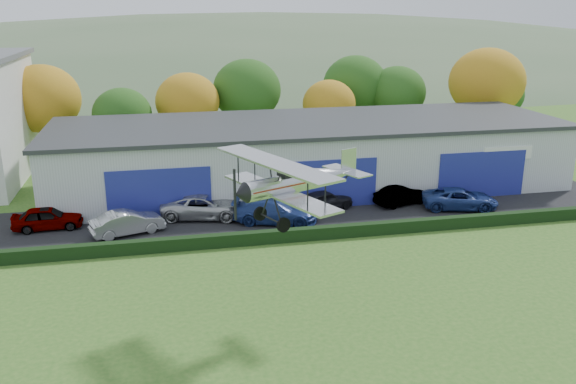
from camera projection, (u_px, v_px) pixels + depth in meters
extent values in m
cube|color=black|center=(305.00, 214.00, 42.58)|extent=(48.00, 9.00, 0.05)
cube|color=black|center=(323.00, 233.00, 37.98)|extent=(46.00, 0.60, 0.80)
cube|color=#B2B7BC|center=(309.00, 155.00, 48.79)|extent=(40.00, 12.00, 5.00)
cube|color=#2D3033|center=(310.00, 123.00, 48.00)|extent=(40.60, 12.60, 0.30)
cube|color=navy|center=(160.00, 195.00, 40.95)|extent=(7.00, 0.12, 3.60)
cube|color=navy|center=(330.00, 184.00, 43.34)|extent=(7.00, 0.12, 3.60)
cube|color=navy|center=(482.00, 175.00, 45.73)|extent=(7.00, 0.12, 3.60)
cylinder|color=#3D2614|center=(48.00, 147.00, 55.88)|extent=(0.36, 0.36, 3.15)
ellipsoid|color=#944E12|center=(42.00, 99.00, 54.57)|extent=(6.84, 6.84, 6.16)
cylinder|color=#3D2614|center=(125.00, 152.00, 55.51)|extent=(0.36, 0.36, 2.45)
ellipsoid|color=#1E4C14|center=(122.00, 114.00, 54.49)|extent=(5.32, 5.32, 4.79)
cylinder|color=#3D2614|center=(190.00, 142.00, 58.53)|extent=(0.36, 0.36, 2.80)
ellipsoid|color=#944E12|center=(188.00, 102.00, 57.36)|extent=(6.08, 6.08, 5.47)
cylinder|color=#3D2614|center=(248.00, 134.00, 61.54)|extent=(0.36, 0.36, 3.15)
ellipsoid|color=#1E4C14|center=(247.00, 90.00, 60.22)|extent=(6.84, 6.84, 6.16)
cylinder|color=#3D2614|center=(328.00, 138.00, 61.37)|extent=(0.36, 0.36, 2.45)
ellipsoid|color=#944E12|center=(329.00, 104.00, 60.35)|extent=(5.32, 5.32, 4.79)
cylinder|color=#3D2614|center=(395.00, 129.00, 64.78)|extent=(0.36, 0.36, 2.80)
ellipsoid|color=#1E4C14|center=(397.00, 92.00, 63.61)|extent=(6.08, 6.08, 5.47)
cylinder|color=#3D2614|center=(482.00, 130.00, 62.54)|extent=(0.36, 0.36, 3.50)
ellipsoid|color=#944E12|center=(487.00, 82.00, 61.07)|extent=(7.60, 7.60, 6.84)
cylinder|color=#3D2614|center=(496.00, 126.00, 67.23)|extent=(0.36, 0.36, 2.45)
ellipsoid|color=#1E4C14|center=(499.00, 95.00, 66.20)|extent=(5.32, 5.32, 4.79)
cylinder|color=#3D2614|center=(354.00, 126.00, 65.80)|extent=(0.36, 0.36, 3.15)
ellipsoid|color=#1E4C14|center=(355.00, 84.00, 64.49)|extent=(6.84, 6.84, 6.16)
ellipsoid|color=#4C6642|center=(262.00, 121.00, 161.71)|extent=(320.00, 196.00, 56.00)
ellipsoid|color=#4C6642|center=(500.00, 93.00, 174.04)|extent=(240.00, 126.00, 36.00)
imported|color=gray|center=(47.00, 218.00, 39.42)|extent=(4.50, 1.99, 1.51)
imported|color=silver|center=(127.00, 223.00, 38.53)|extent=(4.93, 3.06, 1.53)
imported|color=silver|center=(204.00, 206.00, 41.52)|extent=(6.29, 3.88, 1.63)
imported|color=navy|center=(275.00, 211.00, 40.54)|extent=(6.07, 3.95, 1.64)
imported|color=black|center=(324.00, 200.00, 43.01)|extent=(4.73, 3.34, 1.50)
imported|color=gray|center=(402.00, 195.00, 44.31)|extent=(4.51, 2.70, 1.40)
imported|color=navy|center=(460.00, 199.00, 43.38)|extent=(5.79, 3.78, 1.48)
cylinder|color=silver|center=(283.00, 185.00, 26.38)|extent=(3.87, 2.39, 0.91)
cone|color=silver|center=(335.00, 174.00, 28.09)|extent=(2.40, 1.73, 0.91)
cone|color=black|center=(240.00, 194.00, 25.16)|extent=(0.83, 1.04, 0.91)
cube|color=maroon|center=(288.00, 183.00, 26.54)|extent=(4.25, 2.58, 0.06)
cube|color=black|center=(292.00, 174.00, 26.54)|extent=(1.35, 1.05, 0.25)
cube|color=silver|center=(279.00, 192.00, 26.36)|extent=(4.11, 7.15, 0.10)
cube|color=silver|center=(275.00, 163.00, 25.84)|extent=(4.37, 7.56, 0.10)
cylinder|color=black|center=(308.00, 194.00, 23.87)|extent=(0.08, 0.08, 1.31)
cylinder|color=black|center=(325.00, 190.00, 24.39)|extent=(0.08, 0.08, 1.31)
cylinder|color=black|center=(238.00, 166.00, 27.92)|extent=(0.08, 0.08, 1.31)
cylinder|color=black|center=(255.00, 164.00, 28.44)|extent=(0.08, 0.08, 1.31)
cylinder|color=black|center=(280.00, 173.00, 25.67)|extent=(0.14, 0.22, 0.75)
cylinder|color=black|center=(270.00, 169.00, 26.22)|extent=(0.14, 0.22, 0.75)
cylinder|color=black|center=(277.00, 209.00, 25.96)|extent=(0.35, 0.67, 1.24)
cylinder|color=black|center=(266.00, 204.00, 26.63)|extent=(0.35, 0.67, 1.24)
cylinder|color=black|center=(272.00, 219.00, 26.47)|extent=(0.85, 1.78, 0.07)
cylinder|color=black|center=(284.00, 225.00, 25.77)|extent=(0.65, 0.39, 0.65)
cylinder|color=black|center=(260.00, 214.00, 27.17)|extent=(0.65, 0.39, 0.65)
cylinder|color=black|center=(347.00, 177.00, 28.56)|extent=(0.36, 0.21, 0.43)
cube|color=silver|center=(347.00, 171.00, 28.47)|extent=(1.90, 2.77, 0.06)
cube|color=silver|center=(349.00, 160.00, 28.38)|extent=(0.85, 0.43, 1.11)
cube|color=black|center=(235.00, 195.00, 25.01)|extent=(0.10, 0.14, 2.22)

